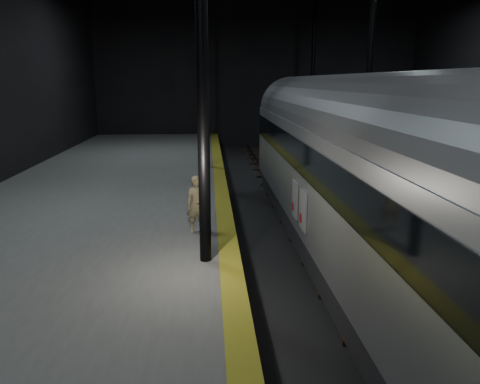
{
  "coord_description": "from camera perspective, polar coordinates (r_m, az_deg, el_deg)",
  "views": [
    {
      "loc": [
        -3.7,
        -13.96,
        4.95
      ],
      "look_at": [
        -2.86,
        -1.62,
        2.0
      ],
      "focal_mm": 35.0,
      "sensor_mm": 36.0,
      "label": 1
    }
  ],
  "objects": [
    {
      "name": "platform_left",
      "position": [
        15.14,
        -18.29,
        -4.39
      ],
      "size": [
        9.0,
        43.8,
        1.0
      ],
      "primitive_type": "cube",
      "color": "#51514F",
      "rests_on": "ground"
    },
    {
      "name": "train",
      "position": [
        12.66,
        13.2,
        3.25
      ],
      "size": [
        2.81,
        18.74,
        5.01
      ],
      "color": "#9EA1A6",
      "rests_on": "ground"
    },
    {
      "name": "track",
      "position": [
        15.24,
        10.43,
        -5.5
      ],
      "size": [
        2.4,
        43.0,
        0.24
      ],
      "color": "#3F3328",
      "rests_on": "ground"
    },
    {
      "name": "ground",
      "position": [
        15.26,
        10.42,
        -5.74
      ],
      "size": [
        44.0,
        44.0,
        0.0
      ],
      "primitive_type": "plane",
      "color": "black",
      "rests_on": "ground"
    },
    {
      "name": "woman",
      "position": [
        12.44,
        -5.27,
        -1.5
      ],
      "size": [
        0.6,
        0.43,
        1.52
      ],
      "primitive_type": "imported",
      "rotation": [
        0.0,
        0.0,
        0.13
      ],
      "color": "tan",
      "rests_on": "platform_left"
    },
    {
      "name": "tactile_strip",
      "position": [
        14.51,
        -1.96,
        -2.37
      ],
      "size": [
        0.5,
        43.8,
        0.01
      ],
      "primitive_type": "cube",
      "color": "olive",
      "rests_on": "platform_left"
    }
  ]
}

